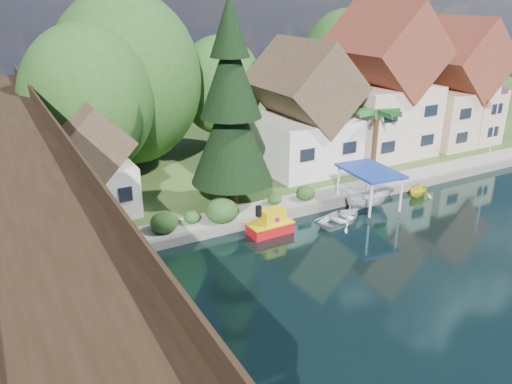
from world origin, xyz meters
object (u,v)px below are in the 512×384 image
trestle_bridge (24,208)px  conifer (231,110)px  boat_yellow (419,188)px  flagpole (497,116)px  tugboat (270,224)px  boat_canopy (368,192)px  boat_white_a (342,217)px  house_left (302,115)px  shed (93,167)px  house_right (450,90)px  palm_tree (377,114)px  house_center (380,90)px

trestle_bridge → conifer: conifer is taller
conifer → boat_yellow: conifer is taller
flagpole → boat_yellow: (-11.83, -2.68, -3.91)m
tugboat → boat_canopy: 8.47m
boat_white_a → house_left: bearing=-33.9°
trestle_bridge → shed: trestle_bridge is taller
house_right → palm_tree: 13.55m
house_right → boat_yellow: 16.78m
house_center → boat_yellow: house_center is taller
house_center → palm_tree: (-4.00, -4.28, -0.97)m
boat_white_a → palm_tree: bearing=-67.9°
tugboat → boat_yellow: tugboat is taller
flagpole → boat_yellow: flagpole is taller
flagpole → boat_canopy: bearing=-171.3°
house_center → conifer: size_ratio=0.96×
shed → conifer: 10.17m
flagpole → boat_white_a: flagpole is taller
house_center → conifer: 18.79m
tugboat → boat_white_a: 5.28m
house_center → flagpole: size_ratio=2.09×
boat_white_a → flagpole: bearing=-95.3°
palm_tree → flagpole: flagpole is taller
house_right → conifer: (-27.04, -4.66, 1.66)m
conifer → flagpole: bearing=-4.2°
trestle_bridge → house_center: (32.00, 11.33, 1.07)m
house_left → boat_yellow: 11.43m
palm_tree → tugboat: bearing=-157.7°
boat_yellow → trestle_bridge: bearing=74.9°
trestle_bridge → shed: bearing=61.8°
flagpole → palm_tree: bearing=166.7°
shed → palm_tree: bearing=-5.7°
trestle_bridge → conifer: (13.96, 6.17, 2.09)m
boat_white_a → boat_yellow: size_ratio=1.54×
palm_tree → boat_canopy: size_ratio=1.16×
trestle_bridge → house_left: 25.42m
house_center → conifer: conifer is taller
trestle_bridge → boat_canopy: bearing=4.1°
shed → boat_canopy: size_ratio=1.61×
shed → boat_yellow: size_ratio=3.12×
palm_tree → boat_white_a: palm_tree is taller
house_left → boat_yellow: house_left is taller
trestle_bridge → palm_tree: size_ratio=7.79×
house_left → boat_white_a: 11.81m
house_left → tugboat: size_ratio=3.66×
tugboat → boat_canopy: size_ratio=0.62×
house_right → house_left: bearing=-180.0°
house_left → shed: bearing=-175.2°
house_right → boat_white_a: (-21.38, -10.28, -5.37)m
house_left → palm_tree: 6.27m
conifer → boat_yellow: bearing=-18.2°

